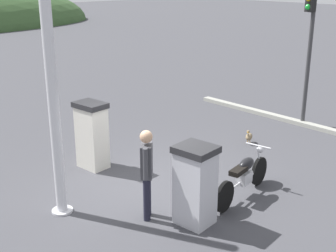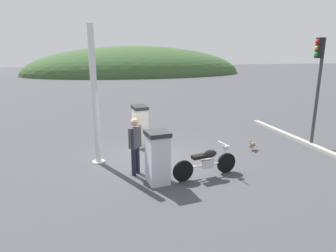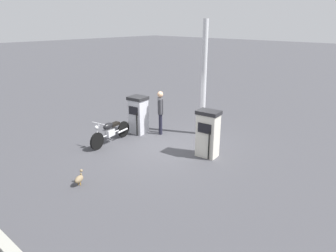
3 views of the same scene
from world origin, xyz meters
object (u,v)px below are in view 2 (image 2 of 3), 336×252
Objects in this scene: attendant_person at (135,143)px; roadside_traffic_light at (318,74)px; fuel_pump_far at (140,126)px; fuel_pump_near at (158,157)px; motorcycle_near_pump at (206,162)px; wandering_duck at (252,145)px; canopy_support_pole at (95,99)px.

roadside_traffic_light reaches higher than attendant_person.
roadside_traffic_light is (6.41, -1.50, 1.94)m from fuel_pump_far.
fuel_pump_near is 1.49m from motorcycle_near_pump.
fuel_pump_far is 0.39× the size of roadside_traffic_light.
fuel_pump_near reaches higher than wandering_duck.
fuel_pump_near is 3.37m from fuel_pump_far.
fuel_pump_near is 4.44m from wandering_duck.
fuel_pump_far is at bearing 159.80° from wandering_duck.
attendant_person reaches higher than fuel_pump_near.
canopy_support_pole is (-3.07, 1.90, 1.66)m from motorcycle_near_pump.
canopy_support_pole is (-8.02, 0.09, -0.63)m from roadside_traffic_light.
attendant_person is at bearing 126.27° from fuel_pump_near.
attendant_person is 0.43× the size of roadside_traffic_light.
attendant_person is 4.11× the size of wandering_duck.
motorcycle_near_pump is at bearing -66.17° from fuel_pump_far.
fuel_pump_far is 0.77× the size of motorcycle_near_pump.
attendant_person is 4.71m from wandering_duck.
attendant_person is 0.39× the size of canopy_support_pole.
roadside_traffic_light reaches higher than fuel_pump_near.
attendant_person is (-0.53, -2.65, 0.19)m from fuel_pump_far.
motorcycle_near_pump is 1.20× the size of attendant_person.
motorcycle_near_pump is (1.46, -3.31, -0.35)m from fuel_pump_far.
wandering_duck is at bearing 14.89° from attendant_person.
fuel_pump_far is 2.51m from canopy_support_pole.
fuel_pump_far is at bearing 78.78° from attendant_person.
roadside_traffic_light is at bearing -0.67° from canopy_support_pole.
fuel_pump_near is 3.58× the size of wandering_duck.
fuel_pump_far is 6.86m from roadside_traffic_light.
attendant_person reaches higher than fuel_pump_far.
fuel_pump_near is at bearing -163.70° from roadside_traffic_light.
motorcycle_near_pump is at bearing -31.77° from canopy_support_pole.
canopy_support_pole is at bearing 130.99° from attendant_person.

